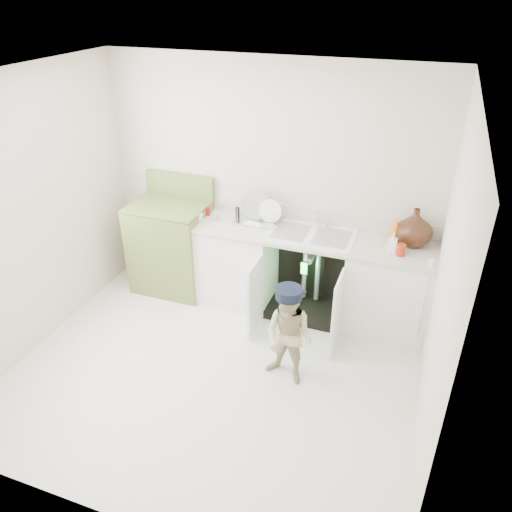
% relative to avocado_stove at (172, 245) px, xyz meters
% --- Properties ---
extents(ground, '(3.50, 3.50, 0.00)m').
position_rel_avocado_stove_xyz_m(ground, '(1.01, -1.18, -0.52)').
color(ground, beige).
rests_on(ground, ground).
extents(room_shell, '(6.00, 5.50, 1.26)m').
position_rel_avocado_stove_xyz_m(room_shell, '(1.01, -1.18, 0.73)').
color(room_shell, beige).
rests_on(room_shell, ground).
extents(counter_run, '(2.44, 1.02, 1.26)m').
position_rel_avocado_stove_xyz_m(counter_run, '(1.60, 0.03, -0.03)').
color(counter_run, white).
rests_on(counter_run, ground).
extents(avocado_stove, '(0.81, 0.65, 1.25)m').
position_rel_avocado_stove_xyz_m(avocado_stove, '(0.00, 0.00, 0.00)').
color(avocado_stove, '#577131').
rests_on(avocado_stove, ground).
extents(repair_worker, '(0.51, 0.94, 0.93)m').
position_rel_avocado_stove_xyz_m(repair_worker, '(1.66, -1.04, -0.05)').
color(repair_worker, tan).
rests_on(repair_worker, ground).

